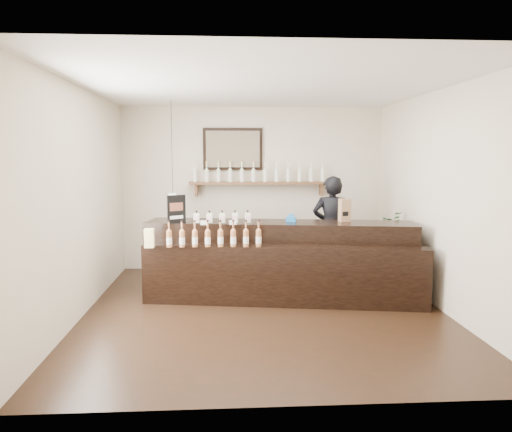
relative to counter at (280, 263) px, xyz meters
name	(u,v)px	position (x,y,z in m)	size (l,w,h in m)	color
ground	(264,310)	(-0.27, -0.56, -0.49)	(5.00, 5.00, 0.00)	black
room_shell	(264,177)	(-0.27, -0.56, 1.21)	(5.00, 5.00, 5.00)	beige
back_wall_decor	(245,168)	(-0.41, 1.81, 1.26)	(2.66, 0.96, 1.69)	brown
counter	(280,263)	(0.00, 0.00, 0.00)	(3.79, 1.59, 1.22)	black
promo_sign	(176,209)	(-1.42, 0.08, 0.75)	(0.24, 0.17, 0.39)	black
paper_bag	(345,210)	(0.92, 0.12, 0.71)	(0.17, 0.14, 0.32)	#946847
tape_dispenser	(291,219)	(0.17, 0.13, 0.60)	(0.15, 0.10, 0.12)	#1765A7
side_cabinet	(388,261)	(1.73, 0.61, -0.13)	(0.40, 0.52, 0.72)	brown
potted_plant	(389,225)	(1.73, 0.61, 0.43)	(0.36, 0.32, 0.40)	#255D28
shopkeeper	(332,221)	(0.93, 0.99, 0.44)	(0.68, 0.45, 1.87)	black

